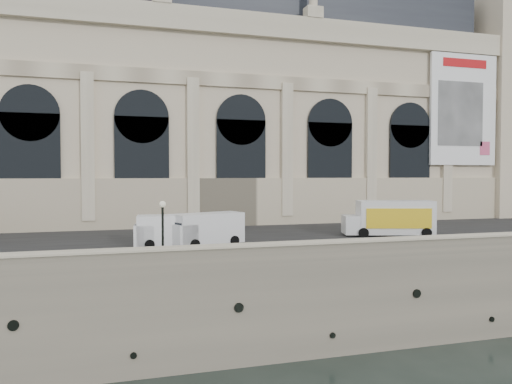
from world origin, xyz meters
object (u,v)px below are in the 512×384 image
van_b (204,230)px  box_truck (390,218)px  van_c (168,231)px  lamp_left (163,233)px

van_b → box_truck: (16.67, 1.44, 0.29)m
van_b → box_truck: size_ratio=0.74×
van_c → lamp_left: lamp_left is taller
van_b → lamp_left: lamp_left is taller
van_b → van_c: (-2.61, 0.33, -0.05)m
van_b → lamp_left: size_ratio=1.56×
van_c → box_truck: size_ratio=0.68×
box_truck → lamp_left: bearing=-157.7°
van_b → box_truck: bearing=5.0°
van_c → box_truck: bearing=3.3°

